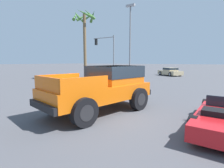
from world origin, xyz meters
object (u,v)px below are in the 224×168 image
Objects in this scene: orange_pickup_truck at (105,85)px; street_lamp_post at (130,37)px; parked_car_white at (127,69)px; parked_car_tan at (170,72)px; palm_tree_tall at (84,28)px; traffic_light_main at (106,48)px.

street_lamp_post reaches higher than orange_pickup_truck.
orange_pickup_truck reaches higher than parked_car_white.
orange_pickup_truck is 21.70m from parked_car_tan.
street_lamp_post is (-0.68, -12.15, 3.93)m from parked_car_tan.
parked_car_tan is at bearing 56.51° from palm_tree_tall.
orange_pickup_truck is 15.53m from palm_tree_tall.
palm_tree_tall is at bearing -174.75° from parked_car_tan.
palm_tree_tall reaches higher than street_lamp_post.
street_lamp_post reaches higher than parked_car_white.
parked_car_white is 11.98m from parked_car_tan.
orange_pickup_truck is 10.62m from street_lamp_post.
parked_car_white is at bearing -75.20° from traffic_light_main.
orange_pickup_truck is 18.07m from traffic_light_main.
parked_car_white is (-13.63, 27.06, -0.53)m from orange_pickup_truck.
palm_tree_tall reaches higher than orange_pickup_truck.
parked_car_tan reaches higher than parked_car_white.
palm_tree_tall is (3.17, -16.81, 5.67)m from parked_car_white.
orange_pickup_truck is 0.70× the size of street_lamp_post.
palm_tree_tall is at bearing 147.48° from orange_pickup_truck.
orange_pickup_truck is 1.12× the size of parked_car_white.
parked_car_tan is 0.57× the size of street_lamp_post.
parked_car_tan is at bearing -136.41° from traffic_light_main.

